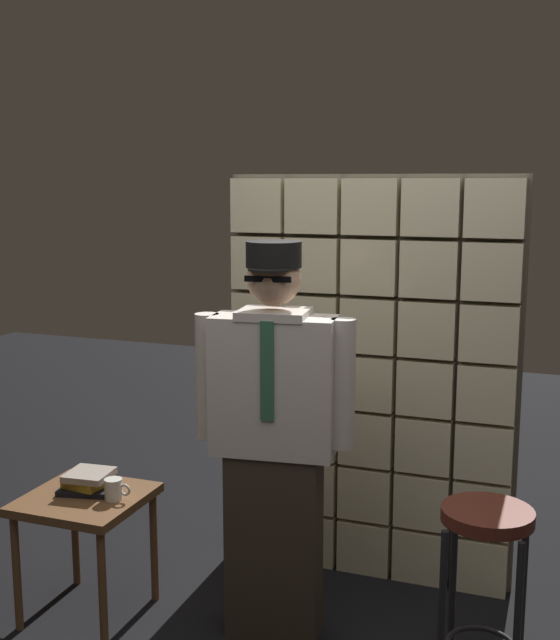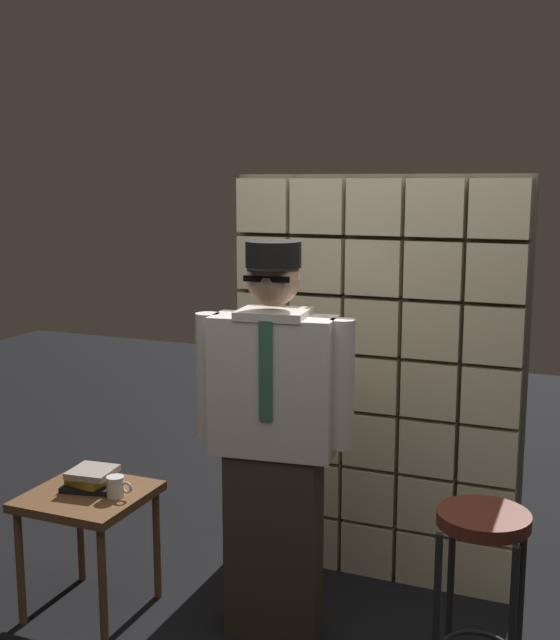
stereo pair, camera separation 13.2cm
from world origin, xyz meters
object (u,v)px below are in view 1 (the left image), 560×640
(coffee_mug, at_px, (114,489))
(book_stack, at_px, (87,482))
(side_table, at_px, (86,512))
(standing_person, at_px, (274,437))
(bar_stool, at_px, (485,560))

(coffee_mug, bearing_deg, book_stack, 168.07)
(side_table, distance_m, coffee_mug, 0.20)
(side_table, bearing_deg, standing_person, 10.23)
(book_stack, distance_m, coffee_mug, 0.17)
(standing_person, distance_m, coffee_mug, 0.77)
(coffee_mug, bearing_deg, standing_person, 12.12)
(book_stack, relative_size, coffee_mug, 2.10)
(bar_stool, distance_m, side_table, 1.77)
(bar_stool, distance_m, coffee_mug, 1.61)
(standing_person, distance_m, side_table, 0.96)
(standing_person, xyz_separation_m, coffee_mug, (-0.70, -0.15, -0.28))
(book_stack, bearing_deg, bar_stool, -2.17)
(bar_stool, bearing_deg, side_table, 179.05)
(standing_person, relative_size, book_stack, 6.55)
(standing_person, bearing_deg, side_table, -177.14)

